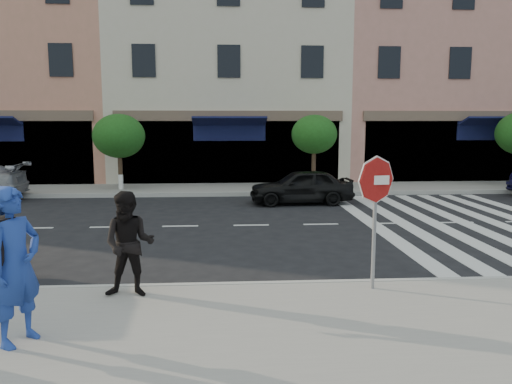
# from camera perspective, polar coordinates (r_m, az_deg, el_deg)

# --- Properties ---
(ground) EXTENTS (120.00, 120.00, 0.00)m
(ground) POSITION_cam_1_polar(r_m,az_deg,el_deg) (10.31, 0.67, -8.46)
(ground) COLOR black
(ground) RESTS_ON ground
(sidewalk_near) EXTENTS (60.00, 4.50, 0.15)m
(sidewalk_near) POSITION_cam_1_polar(r_m,az_deg,el_deg) (6.79, 3.18, -16.93)
(sidewalk_near) COLOR gray
(sidewalk_near) RESTS_ON ground
(sidewalk_far) EXTENTS (60.00, 3.00, 0.15)m
(sidewalk_far) POSITION_cam_1_polar(r_m,az_deg,el_deg) (21.06, -1.60, 0.34)
(sidewalk_far) COLOR gray
(sidewalk_far) RESTS_ON ground
(building_west_mid) EXTENTS (10.00, 9.00, 14.00)m
(building_west_mid) POSITION_cam_1_polar(r_m,az_deg,el_deg) (29.02, -25.29, 15.46)
(building_west_mid) COLOR tan
(building_west_mid) RESTS_ON ground
(building_centre) EXTENTS (11.00, 9.00, 11.00)m
(building_centre) POSITION_cam_1_polar(r_m,az_deg,el_deg) (26.97, -3.22, 13.61)
(building_centre) COLOR beige
(building_centre) RESTS_ON ground
(building_east_mid) EXTENTS (13.00, 9.00, 13.00)m
(building_east_mid) POSITION_cam_1_polar(r_m,az_deg,el_deg) (29.72, 21.41, 14.51)
(building_east_mid) COLOR tan
(building_east_mid) RESTS_ON ground
(street_tree_wb) EXTENTS (2.10, 2.10, 3.06)m
(street_tree_wb) POSITION_cam_1_polar(r_m,az_deg,el_deg) (21.09, -15.39, 6.16)
(street_tree_wb) COLOR #473323
(street_tree_wb) RESTS_ON sidewalk_far
(street_tree_c) EXTENTS (1.90, 1.90, 3.04)m
(street_tree_c) POSITION_cam_1_polar(r_m,az_deg,el_deg) (21.00, 6.66, 6.52)
(street_tree_c) COLOR #473323
(street_tree_c) RESTS_ON sidewalk_far
(stop_sign) EXTENTS (0.79, 0.13, 2.24)m
(stop_sign) POSITION_cam_1_polar(r_m,az_deg,el_deg) (8.39, 13.54, 0.01)
(stop_sign) COLOR gray
(stop_sign) RESTS_ON sidewalk_near
(photographer) EXTENTS (0.76, 0.87, 2.01)m
(photographer) POSITION_cam_1_polar(r_m,az_deg,el_deg) (6.97, -25.76, -7.62)
(photographer) COLOR #203C94
(photographer) RESTS_ON sidewalk_near
(walker) EXTENTS (0.86, 0.68, 1.70)m
(walker) POSITION_cam_1_polar(r_m,az_deg,el_deg) (8.23, -14.28, -5.81)
(walker) COLOR black
(walker) RESTS_ON sidewalk_near
(car_far_mid) EXTENTS (3.71, 1.63, 1.24)m
(car_far_mid) POSITION_cam_1_polar(r_m,az_deg,el_deg) (17.82, 5.19, 0.64)
(car_far_mid) COLOR black
(car_far_mid) RESTS_ON ground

